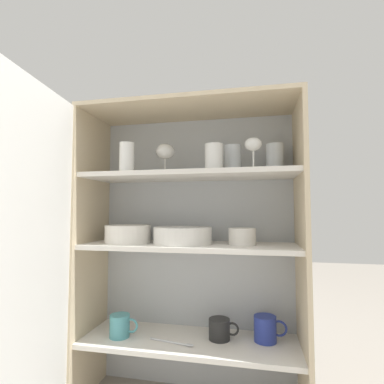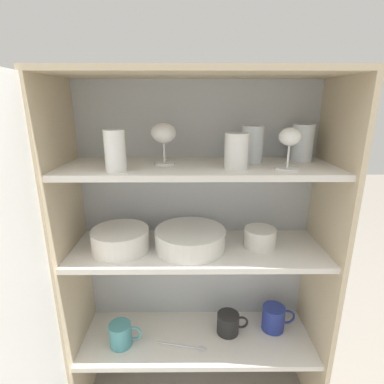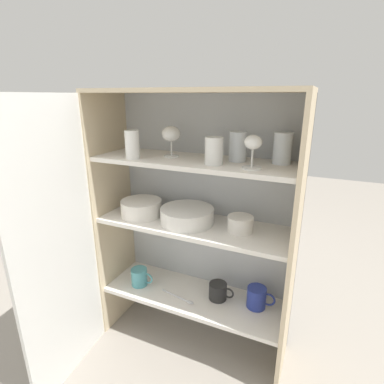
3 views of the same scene
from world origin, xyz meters
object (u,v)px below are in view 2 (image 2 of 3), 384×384
object	(u,v)px
coffee_mug_primary	(274,318)
mixing_bowl_large	(120,239)
serving_bowl_small	(260,237)
plate_stack_white	(190,239)

from	to	relation	value
coffee_mug_primary	mixing_bowl_large	bearing A→B (deg)	-174.29
coffee_mug_primary	serving_bowl_small	bearing A→B (deg)	-157.70
mixing_bowl_large	plate_stack_white	bearing A→B (deg)	2.57
plate_stack_white	mixing_bowl_large	bearing A→B (deg)	-177.43
mixing_bowl_large	coffee_mug_primary	distance (m)	0.71
serving_bowl_small	coffee_mug_primary	bearing A→B (deg)	22.30
serving_bowl_small	coffee_mug_primary	distance (m)	0.40
plate_stack_white	mixing_bowl_large	distance (m)	0.25
mixing_bowl_large	serving_bowl_small	size ratio (longest dim) A/B	1.77
mixing_bowl_large	coffee_mug_primary	bearing A→B (deg)	5.71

